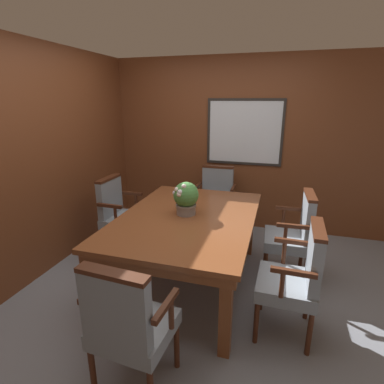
{
  "coord_description": "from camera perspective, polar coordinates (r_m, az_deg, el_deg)",
  "views": [
    {
      "loc": [
        0.84,
        -2.48,
        1.87
      ],
      "look_at": [
        0.02,
        0.31,
        0.96
      ],
      "focal_mm": 28.0,
      "sensor_mm": 36.0,
      "label": 1
    }
  ],
  "objects": [
    {
      "name": "chair_left_far",
      "position": [
        3.81,
        -13.71,
        -3.65
      ],
      "size": [
        0.47,
        0.54,
        0.97
      ],
      "rotation": [
        0.0,
        0.0,
        1.55
      ],
      "color": "#472314",
      "rests_on": "ground_plane"
    },
    {
      "name": "dining_table",
      "position": [
        3.01,
        -0.81,
        -6.09
      ],
      "size": [
        1.3,
        1.85,
        0.76
      ],
      "color": "brown",
      "rests_on": "ground_plane"
    },
    {
      "name": "ground_plane",
      "position": [
        3.22,
        -1.97,
        -18.19
      ],
      "size": [
        14.0,
        14.0,
        0.0
      ],
      "primitive_type": "plane",
      "color": "gray"
    },
    {
      "name": "chair_right_near",
      "position": [
        2.58,
        19.27,
        -14.71
      ],
      "size": [
        0.47,
        0.54,
        0.97
      ],
      "rotation": [
        0.0,
        0.0,
        -1.6
      ],
      "color": "#472314",
      "rests_on": "ground_plane"
    },
    {
      "name": "potted_plant",
      "position": [
        2.96,
        -1.18,
        -1.05
      ],
      "size": [
        0.25,
        0.27,
        0.33
      ],
      "color": "gray",
      "rests_on": "dining_table"
    },
    {
      "name": "chair_right_far",
      "position": [
        3.33,
        18.88,
        -7.19
      ],
      "size": [
        0.47,
        0.54,
        0.97
      ],
      "rotation": [
        0.0,
        0.0,
        -1.53
      ],
      "color": "#472314",
      "rests_on": "ground_plane"
    },
    {
      "name": "wall_left",
      "position": [
        3.55,
        -27.78,
        4.85
      ],
      "size": [
        0.06,
        7.2,
        2.45
      ],
      "color": "brown",
      "rests_on": "ground_plane"
    },
    {
      "name": "chair_head_near",
      "position": [
        2.07,
        -12.1,
        -23.11
      ],
      "size": [
        0.55,
        0.49,
        0.97
      ],
      "rotation": [
        0.0,
        0.0,
        3.07
      ],
      "color": "#472314",
      "rests_on": "ground_plane"
    },
    {
      "name": "chair_head_far",
      "position": [
        4.25,
        4.56,
        -0.96
      ],
      "size": [
        0.53,
        0.46,
        0.97
      ],
      "rotation": [
        0.0,
        0.0,
        0.01
      ],
      "color": "#472314",
      "rests_on": "ground_plane"
    },
    {
      "name": "wall_back",
      "position": [
        4.48,
        5.55,
        8.97
      ],
      "size": [
        7.2,
        0.08,
        2.45
      ],
      "color": "brown",
      "rests_on": "ground_plane"
    }
  ]
}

